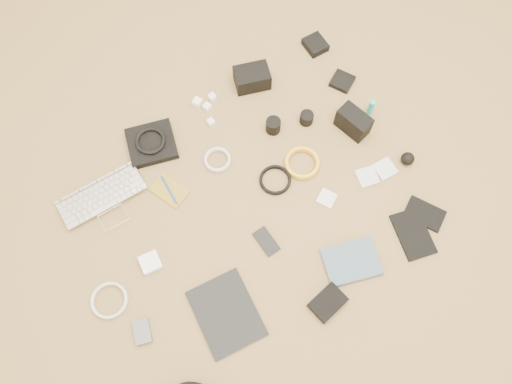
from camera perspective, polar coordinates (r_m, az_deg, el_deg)
laptop at (r=2.00m, az=-16.63°, el=-1.52°), size 0.35×0.26×0.03m
headphone_pouch at (r=2.06m, az=-11.85°, el=5.43°), size 0.24×0.23×0.03m
headphones at (r=2.04m, az=-11.98°, el=5.74°), size 0.14×0.14×0.02m
charger_a at (r=2.12m, az=-5.60°, el=9.64°), size 0.03×0.03×0.03m
charger_b at (r=2.13m, az=-6.70°, el=10.11°), size 0.05×0.05×0.03m
charger_c at (r=2.14m, az=-5.01°, el=10.74°), size 0.03×0.03×0.03m
charger_d at (r=2.08m, az=-5.17°, el=7.96°), size 0.03×0.03×0.03m
dslr_camera at (r=2.15m, az=-0.46°, el=12.91°), size 0.17×0.15×0.08m
lens_pouch at (r=2.30m, az=6.79°, el=16.38°), size 0.10×0.11×0.03m
notebook_olive at (r=1.98m, az=-9.87°, el=0.18°), size 0.13×0.16×0.01m
pen_blue at (r=1.97m, az=-9.91°, el=0.26°), size 0.02×0.13×0.01m
cable_white_a at (r=2.00m, az=-4.41°, el=3.61°), size 0.11×0.11×0.01m
lens_a at (r=2.04m, az=1.98°, el=7.59°), size 0.06×0.06×0.07m
lens_b at (r=2.08m, az=5.80°, el=8.41°), size 0.06×0.06×0.05m
card_reader at (r=2.21m, az=9.82°, el=12.36°), size 0.12×0.12×0.02m
power_brick at (r=1.89m, az=-11.95°, el=-7.92°), size 0.08×0.08×0.03m
cable_white_b at (r=1.90m, az=-16.37°, el=-11.83°), size 0.17×0.17×0.01m
cable_black at (r=1.96m, az=2.20°, el=1.32°), size 0.14×0.14×0.01m
cable_yellow at (r=2.00m, az=5.27°, el=3.22°), size 0.16×0.16×0.02m
flash at (r=2.06m, az=11.08°, el=7.85°), size 0.10×0.15×0.10m
lens_cleaner at (r=2.12m, az=13.00°, el=9.39°), size 0.03×0.03×0.08m
battery_charger at (r=1.85m, az=-12.85°, el=-15.29°), size 0.08×0.10×0.02m
tablet at (r=1.83m, az=-3.42°, el=-13.67°), size 0.25×0.30×0.01m
phone at (r=1.88m, az=1.18°, el=-5.67°), size 0.06×0.11×0.01m
filter_case_left at (r=1.95m, az=8.09°, el=-0.73°), size 0.09×0.09×0.01m
filter_case_mid at (r=2.02m, az=12.59°, el=1.71°), size 0.10×0.10×0.01m
filter_case_right at (r=2.05m, az=14.52°, el=2.57°), size 0.09×0.09×0.01m
air_blower at (r=2.07m, az=16.93°, el=3.66°), size 0.05×0.05×0.05m
drive_case at (r=1.84m, az=8.21°, el=-12.40°), size 0.13×0.10×0.03m
paperback at (r=1.88m, az=11.56°, el=-9.97°), size 0.24×0.21×0.02m
notebook_black_a at (r=1.98m, az=17.51°, el=-4.60°), size 0.17×0.22×0.01m
notebook_black_b at (r=2.02m, az=18.71°, el=-2.38°), size 0.15×0.17×0.01m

